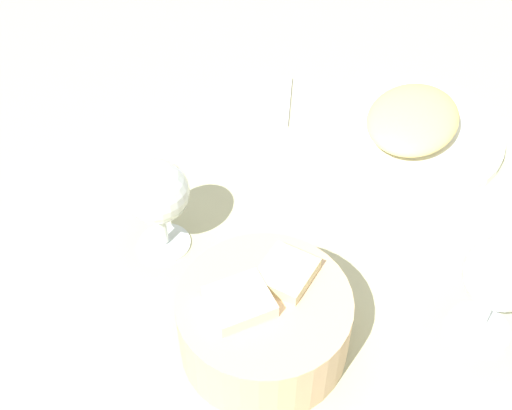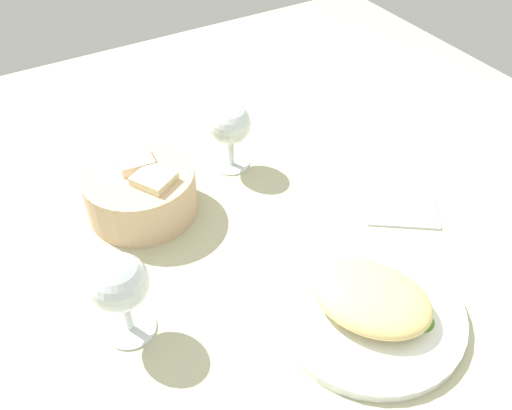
{
  "view_description": "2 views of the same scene",
  "coord_description": "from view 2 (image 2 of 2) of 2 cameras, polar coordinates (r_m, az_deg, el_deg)",
  "views": [
    {
      "loc": [
        34.65,
        43.69,
        58.42
      ],
      "look_at": [
        7.93,
        -2.08,
        3.35
      ],
      "focal_mm": 47.09,
      "sensor_mm": 36.0,
      "label": 1
    },
    {
      "loc": [
        -46.5,
        28.29,
        57.42
      ],
      "look_at": [
        2.96,
        -0.57,
        4.9
      ],
      "focal_mm": 37.95,
      "sensor_mm": 36.0,
      "label": 2
    }
  ],
  "objects": [
    {
      "name": "ground_plane",
      "position": [
        0.8,
        0.72,
        -4.5
      ],
      "size": [
        140.0,
        140.0,
        2.0
      ],
      "primitive_type": "cube",
      "color": "#B1B18B"
    },
    {
      "name": "omelette",
      "position": [
        0.7,
        12.06,
        -9.53
      ],
      "size": [
        19.06,
        17.87,
        3.88
      ],
      "primitive_type": "ellipsoid",
      "rotation": [
        0.0,
        0.0,
        0.56
      ],
      "color": "#E9C878",
      "rests_on": "plate"
    },
    {
      "name": "folded_napkin",
      "position": [
        0.86,
        15.08,
        -0.53
      ],
      "size": [
        12.08,
        13.02,
        0.8
      ],
      "primitive_type": "cube",
      "rotation": [
        0.0,
        0.0,
        0.95
      ],
      "color": "white",
      "rests_on": "ground_plane"
    },
    {
      "name": "plate",
      "position": [
        0.72,
        11.76,
        -10.83
      ],
      "size": [
        24.42,
        24.42,
        1.4
      ],
      "primitive_type": "cylinder",
      "color": "white",
      "rests_on": "ground_plane"
    },
    {
      "name": "lettuce_garnish",
      "position": [
        0.71,
        16.98,
        -11.25
      ],
      "size": [
        3.64,
        3.64,
        1.45
      ],
      "primitive_type": "cone",
      "color": "#4A8A2B",
      "rests_on": "plate"
    },
    {
      "name": "wine_glass_far",
      "position": [
        0.65,
        -14.16,
        -8.29
      ],
      "size": [
        7.05,
        7.05,
        12.65
      ],
      "color": "silver",
      "rests_on": "ground_plane"
    },
    {
      "name": "wine_glass_near",
      "position": [
        0.88,
        -2.75,
        8.28
      ],
      "size": [
        6.89,
        6.89,
        11.91
      ],
      "color": "silver",
      "rests_on": "ground_plane"
    },
    {
      "name": "bread_basket",
      "position": [
        0.83,
        -11.97,
        1.54
      ],
      "size": [
        16.73,
        16.73,
        8.84
      ],
      "color": "tan",
      "rests_on": "ground_plane"
    }
  ]
}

